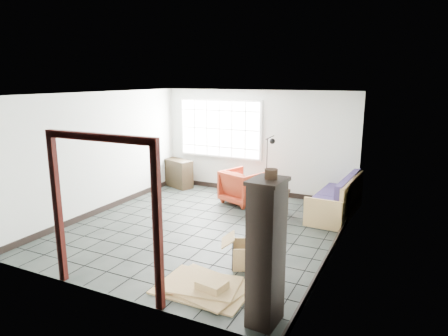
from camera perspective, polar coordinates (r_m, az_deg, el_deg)
The scene contains 15 objects.
ground at distance 7.94m, azimuth -2.86°, elevation -8.53°, with size 5.50×5.50×0.00m, color black.
room_shell at distance 7.52m, azimuth -2.90°, elevation 3.56°, with size 5.02×5.52×2.61m.
window_panel at distance 10.33m, azimuth -0.59°, elevation 5.63°, with size 2.32×0.08×1.52m.
doorway_trim at distance 5.42m, azimuth -16.96°, elevation -3.86°, with size 1.80×0.08×2.20m.
futon_sofa at distance 8.88m, azimuth 15.99°, elevation -4.54°, with size 0.87×2.02×0.87m.
armchair at distance 9.35m, azimuth 2.72°, elevation -2.43°, with size 0.84×0.79×0.87m, color maroon.
side_table at distance 8.56m, azimuth 7.10°, elevation -3.73°, with size 0.62×0.62×0.56m.
table_lamp at distance 8.47m, azimuth 6.64°, elevation -1.41°, with size 0.31×0.31×0.37m.
projector at distance 8.61m, azimuth 7.03°, elevation -2.64°, with size 0.28×0.23×0.09m.
floor_lamp at distance 9.39m, azimuth 6.45°, elevation 0.23°, with size 0.42×0.42×1.61m.
console_shelf at distance 10.86m, azimuth -6.73°, elevation -0.71°, with size 1.02×0.68×0.74m.
tall_shelf at distance 4.74m, azimuth 6.03°, elevation -11.87°, with size 0.40×0.50×1.78m.
pot at distance 4.46m, azimuth 6.74°, elevation -0.84°, with size 0.17×0.17×0.11m.
open_box at distance 6.39m, azimuth 3.75°, elevation -12.21°, with size 0.99×0.76×0.51m.
cardboard_pile at distance 5.78m, azimuth -2.71°, elevation -16.52°, with size 1.30×1.03×0.19m.
Camera 1 is at (3.59, -6.47, 2.87)m, focal length 32.00 mm.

